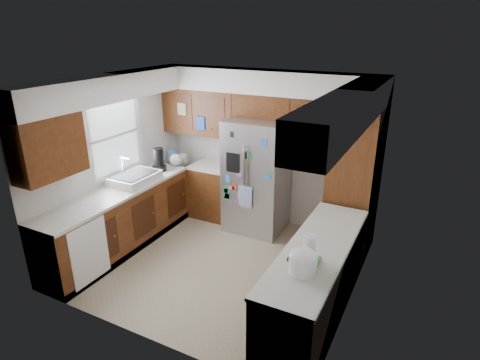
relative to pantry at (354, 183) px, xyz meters
name	(u,v)px	position (x,y,z in m)	size (l,w,h in m)	color
floor	(220,263)	(-1.50, -1.15, -1.07)	(3.60, 3.60, 0.00)	tan
room_shell	(224,129)	(-1.61, -0.79, 0.75)	(3.64, 3.24, 2.52)	beige
left_counter_run	(142,215)	(-2.86, -1.12, -0.65)	(1.36, 3.20, 0.92)	#46200D
right_counter_run	(315,286)	(0.00, -1.62, -0.65)	(0.63, 2.25, 0.92)	#46200D
pantry	(354,183)	(0.00, 0.00, 0.00)	(0.60, 0.90, 2.15)	#46200D
fridge	(257,176)	(-1.50, 0.05, -0.17)	(0.90, 0.79, 1.80)	#949499
bridge_cabinet	(264,105)	(-1.50, 0.28, 0.90)	(0.96, 0.34, 0.35)	#46200D
fridge_top_items	(269,86)	(-1.40, 0.23, 1.19)	(0.76, 0.30, 0.25)	#174EB6
sink_assembly	(134,178)	(-3.00, -1.05, -0.09)	(0.52, 0.70, 0.37)	white
left_counter_clutter	(167,160)	(-2.97, -0.30, -0.02)	(0.37, 0.86, 0.38)	black
rice_cooker	(303,261)	(0.00, -2.15, -0.03)	(0.28, 0.27, 0.24)	white
paper_towel	(309,249)	(0.00, -1.95, -0.01)	(0.13, 0.13, 0.29)	white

